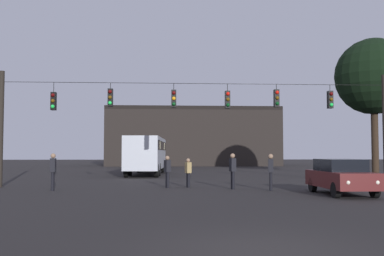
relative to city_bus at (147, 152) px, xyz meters
The scene contains 12 objects.
ground_plane 5.84m from the city_bus, 54.17° to the right, with size 168.00×168.00×0.00m, color black.
overhead_signal_span 13.62m from the city_bus, 76.25° to the right, with size 20.96×0.44×6.09m.
city_bus is the anchor object (origin of this frame).
car_near_right 20.32m from the city_bus, 63.55° to the right, with size 1.80×4.34×1.52m.
car_far_left 10.54m from the city_bus, 87.10° to the left, with size 2.06×4.42×1.52m.
pedestrian_crossing_left 15.82m from the city_bus, 72.25° to the right, with size 0.31×0.40×1.76m.
pedestrian_crossing_center 15.87m from the city_bus, 103.96° to the right, with size 0.26×0.37×1.77m.
pedestrian_crossing_right 17.28m from the city_bus, 67.89° to the right, with size 0.31×0.40×1.74m.
pedestrian_near_bus 14.04m from the city_bus, 83.42° to the right, with size 0.36×0.42×1.64m.
pedestrian_trailing 14.06m from the city_bus, 78.96° to the right, with size 0.34×0.42×1.51m.
corner_building 27.58m from the city_bus, 78.82° to the left, with size 23.40×10.73×7.93m.
tree_left_silhouette 18.41m from the city_bus, 16.16° to the right, with size 5.63×5.63×10.25m.
Camera 1 is at (-1.76, -8.37, 1.81)m, focal length 42.54 mm.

